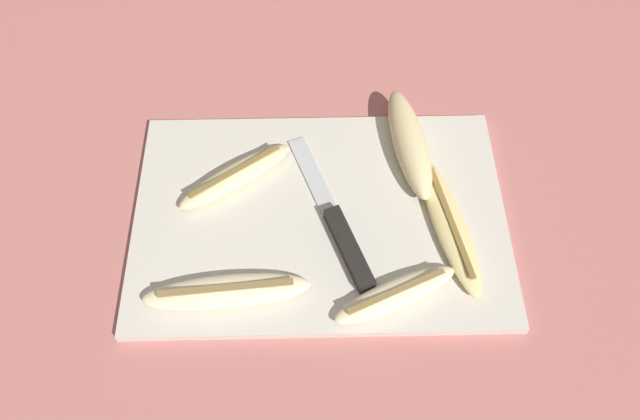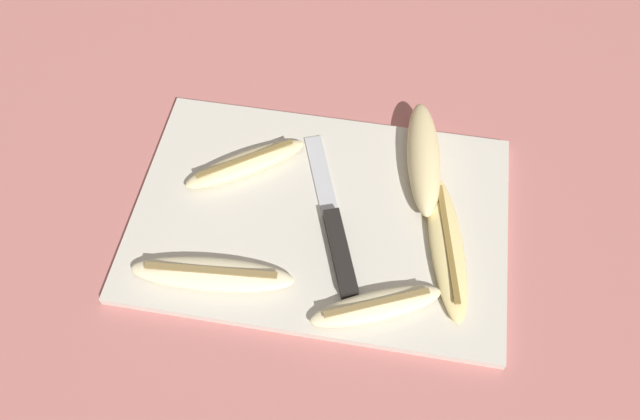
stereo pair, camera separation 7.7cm
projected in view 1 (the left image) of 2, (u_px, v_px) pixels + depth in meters
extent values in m
plane|color=#B76B66|center=(320.00, 219.00, 0.79)|extent=(4.00, 4.00, 0.00)
cube|color=beige|center=(320.00, 217.00, 0.78)|extent=(0.46, 0.31, 0.01)
cube|color=black|center=(349.00, 248.00, 0.74)|extent=(0.06, 0.11, 0.02)
cube|color=#B7BABF|center=(313.00, 175.00, 0.81)|extent=(0.06, 0.13, 0.00)
ellipsoid|color=beige|center=(409.00, 143.00, 0.81)|extent=(0.07, 0.18, 0.04)
ellipsoid|color=beige|center=(236.00, 176.00, 0.80)|extent=(0.16, 0.12, 0.02)
cube|color=olive|center=(235.00, 171.00, 0.79)|extent=(0.11, 0.08, 0.00)
ellipsoid|color=beige|center=(396.00, 295.00, 0.71)|extent=(0.16, 0.10, 0.02)
cube|color=olive|center=(397.00, 291.00, 0.70)|extent=(0.12, 0.06, 0.00)
ellipsoid|color=beige|center=(227.00, 292.00, 0.71)|extent=(0.19, 0.06, 0.02)
cube|color=olive|center=(225.00, 288.00, 0.70)|extent=(0.15, 0.02, 0.00)
ellipsoid|color=#EDD689|center=(449.00, 224.00, 0.76)|extent=(0.08, 0.20, 0.02)
cube|color=olive|center=(451.00, 220.00, 0.75)|extent=(0.04, 0.16, 0.00)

